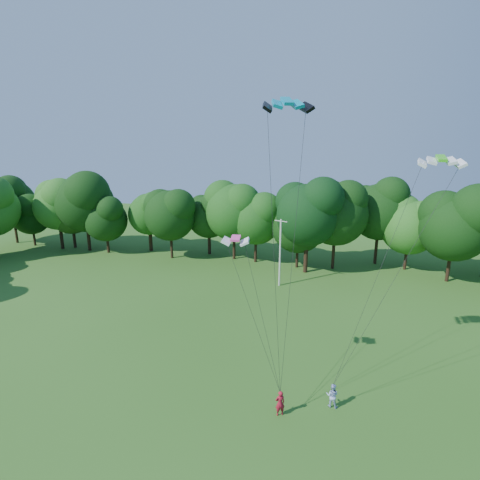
# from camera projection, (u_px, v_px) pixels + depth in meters

# --- Properties ---
(ground) EXTENTS (160.00, 160.00, 0.00)m
(ground) POSITION_uv_depth(u_px,v_px,m) (199.00, 467.00, 19.93)
(ground) COLOR #2B5D19
(ground) RESTS_ON ground
(utility_pole) EXTENTS (1.53, 0.71, 8.15)m
(utility_pole) POSITION_uv_depth(u_px,v_px,m) (280.00, 252.00, 44.19)
(utility_pole) COLOR silver
(utility_pole) RESTS_ON ground
(kite_flyer_left) EXTENTS (0.75, 0.65, 1.72)m
(kite_flyer_left) POSITION_uv_depth(u_px,v_px,m) (280.00, 403.00, 23.54)
(kite_flyer_left) COLOR #A61529
(kite_flyer_left) RESTS_ON ground
(kite_flyer_right) EXTENTS (0.90, 0.75, 1.65)m
(kite_flyer_right) POSITION_uv_depth(u_px,v_px,m) (332.00, 395.00, 24.31)
(kite_flyer_right) COLOR #AABBEC
(kite_flyer_right) RESTS_ON ground
(kite_teal) EXTENTS (3.08, 2.10, 0.61)m
(kite_teal) POSITION_uv_depth(u_px,v_px,m) (287.00, 101.00, 21.38)
(kite_teal) COLOR #0589A9
(kite_teal) RESTS_ON ground
(kite_green) EXTENTS (2.65, 1.33, 0.43)m
(kite_green) POSITION_uv_depth(u_px,v_px,m) (441.00, 158.00, 22.56)
(kite_green) COLOR #3DCC1E
(kite_green) RESTS_ON ground
(kite_pink) EXTENTS (1.85, 1.00, 0.27)m
(kite_pink) POSITION_uv_depth(u_px,v_px,m) (236.00, 238.00, 24.12)
(kite_pink) COLOR #FF46A9
(kite_pink) RESTS_ON ground
(tree_back_west) EXTENTS (7.77, 7.77, 11.31)m
(tree_back_west) POSITION_uv_depth(u_px,v_px,m) (71.00, 205.00, 59.83)
(tree_back_west) COLOR #362715
(tree_back_west) RESTS_ON ground
(tree_back_center) EXTENTS (8.87, 8.87, 12.91)m
(tree_back_center) POSITION_uv_depth(u_px,v_px,m) (308.00, 213.00, 47.87)
(tree_back_center) COLOR #2E2412
(tree_back_center) RESTS_ON ground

